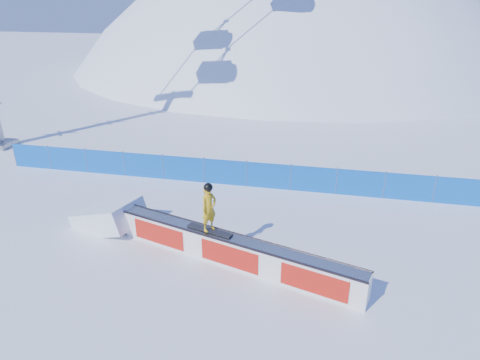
# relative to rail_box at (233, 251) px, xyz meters

# --- Properties ---
(ground) EXTENTS (160.00, 160.00, 0.00)m
(ground) POSITION_rel_rail_box_xyz_m (-1.81, 1.69, -0.51)
(ground) COLOR white
(ground) RESTS_ON ground
(snow_hill) EXTENTS (64.00, 64.00, 64.00)m
(snow_hill) POSITION_rel_rail_box_xyz_m (-1.81, 43.69, -18.51)
(snow_hill) COLOR white
(snow_hill) RESTS_ON ground
(safety_fence) EXTENTS (22.05, 0.05, 1.30)m
(safety_fence) POSITION_rel_rail_box_xyz_m (-1.81, 6.19, 0.09)
(safety_fence) COLOR blue
(safety_fence) RESTS_ON ground
(rail_box) EXTENTS (8.43, 3.02, 1.03)m
(rail_box) POSITION_rel_rail_box_xyz_m (0.00, 0.00, 0.00)
(rail_box) COLOR white
(rail_box) RESTS_ON ground
(snow_ramp) EXTENTS (2.96, 2.30, 1.63)m
(snow_ramp) POSITION_rel_rail_box_xyz_m (-5.16, 1.53, -0.51)
(snow_ramp) COLOR white
(snow_ramp) RESTS_ON ground
(snowboarder) EXTENTS (1.63, 0.74, 1.69)m
(snowboarder) POSITION_rel_rail_box_xyz_m (-0.85, 0.25, 1.35)
(snowboarder) COLOR black
(snowboarder) RESTS_ON rail_box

